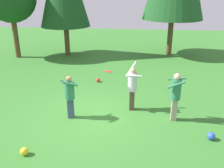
# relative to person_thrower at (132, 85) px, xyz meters

# --- Properties ---
(ground_plane) EXTENTS (40.00, 40.00, 0.00)m
(ground_plane) POSITION_rel_person_thrower_xyz_m (-1.56, -0.68, -1.01)
(ground_plane) COLOR #387A2D
(person_thrower) EXTENTS (0.59, 0.57, 1.87)m
(person_thrower) POSITION_rel_person_thrower_xyz_m (0.00, 0.00, 0.00)
(person_thrower) COLOR #4C382D
(person_thrower) RESTS_ON ground_plane
(person_catcher) EXTENTS (0.70, 0.68, 1.59)m
(person_catcher) POSITION_rel_person_thrower_xyz_m (-2.16, -0.86, -0.07)
(person_catcher) COLOR #38476B
(person_catcher) RESTS_ON ground_plane
(person_bystander) EXTENTS (0.67, 0.58, 1.75)m
(person_bystander) POSITION_rel_person_thrower_xyz_m (1.49, -0.65, 0.03)
(person_bystander) COLOR gray
(person_bystander) RESTS_ON ground_plane
(frisbee) EXTENTS (0.32, 0.32, 0.07)m
(frisbee) POSITION_rel_person_thrower_xyz_m (-0.89, -0.19, 0.57)
(frisbee) COLOR red
(ball_red) EXTENTS (0.20, 0.20, 0.20)m
(ball_red) POSITION_rel_person_thrower_xyz_m (-1.76, 2.78, -0.91)
(ball_red) COLOR red
(ball_red) RESTS_ON ground_plane
(ball_yellow) EXTENTS (0.23, 0.23, 0.23)m
(ball_yellow) POSITION_rel_person_thrower_xyz_m (-2.91, -3.12, -0.89)
(ball_yellow) COLOR yellow
(ball_yellow) RESTS_ON ground_plane
(ball_blue) EXTENTS (0.25, 0.25, 0.25)m
(ball_blue) POSITION_rel_person_thrower_xyz_m (2.51, -1.78, -0.89)
(ball_blue) COLOR blue
(ball_blue) RESTS_ON ground_plane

